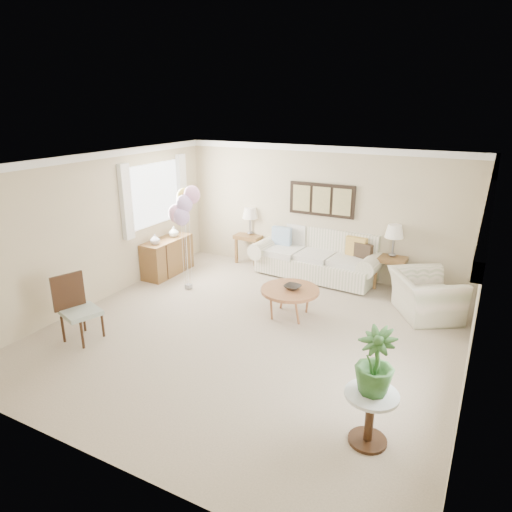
# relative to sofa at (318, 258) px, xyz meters

# --- Properties ---
(ground_plane) EXTENTS (6.00, 6.00, 0.00)m
(ground_plane) POSITION_rel_sofa_xyz_m (-0.04, -2.80, -0.38)
(ground_plane) COLOR #B8A68E
(room_shell) EXTENTS (6.04, 6.04, 2.60)m
(room_shell) POSITION_rel_sofa_xyz_m (-0.15, -2.70, 1.25)
(room_shell) COLOR #C6B890
(room_shell) RESTS_ON ground
(wall_art_triptych) EXTENTS (1.35, 0.06, 0.65)m
(wall_art_triptych) POSITION_rel_sofa_xyz_m (-0.04, 0.17, 1.17)
(wall_art_triptych) COLOR black
(wall_art_triptych) RESTS_ON ground
(sofa) EXTENTS (2.68, 1.16, 0.96)m
(sofa) POSITION_rel_sofa_xyz_m (0.00, 0.00, 0.00)
(sofa) COLOR beige
(sofa) RESTS_ON ground
(end_table_left) EXTENTS (0.58, 0.53, 0.64)m
(end_table_left) POSITION_rel_sofa_xyz_m (-1.64, 0.15, 0.15)
(end_table_left) COLOR brown
(end_table_left) RESTS_ON ground
(end_table_right) EXTENTS (0.58, 0.53, 0.63)m
(end_table_right) POSITION_rel_sofa_xyz_m (1.43, 0.08, 0.15)
(end_table_right) COLOR brown
(end_table_right) RESTS_ON ground
(lamp_left) EXTENTS (0.34, 0.34, 0.60)m
(lamp_left) POSITION_rel_sofa_xyz_m (-1.64, 0.15, 0.71)
(lamp_left) COLOR gray
(lamp_left) RESTS_ON end_table_left
(lamp_right) EXTENTS (0.35, 0.35, 0.61)m
(lamp_right) POSITION_rel_sofa_xyz_m (1.43, 0.08, 0.72)
(lamp_right) COLOR gray
(lamp_right) RESTS_ON end_table_right
(coffee_table) EXTENTS (0.97, 0.97, 0.49)m
(coffee_table) POSITION_rel_sofa_xyz_m (0.23, -1.96, 0.07)
(coffee_table) COLOR #9B6540
(coffee_table) RESTS_ON ground
(decor_bowl) EXTENTS (0.31, 0.31, 0.07)m
(decor_bowl) POSITION_rel_sofa_xyz_m (0.27, -1.94, 0.14)
(decor_bowl) COLOR #29241F
(decor_bowl) RESTS_ON coffee_table
(armchair) EXTENTS (1.40, 1.45, 0.72)m
(armchair) POSITION_rel_sofa_xyz_m (2.20, -0.88, -0.02)
(armchair) COLOR beige
(armchair) RESTS_ON ground
(side_table) EXTENTS (0.55, 0.55, 0.60)m
(side_table) POSITION_rel_sofa_xyz_m (2.16, -4.30, 0.07)
(side_table) COLOR silver
(side_table) RESTS_ON ground
(potted_plant) EXTENTS (0.52, 0.52, 0.71)m
(potted_plant) POSITION_rel_sofa_xyz_m (2.15, -4.28, 0.57)
(potted_plant) COLOR #244E1D
(potted_plant) RESTS_ON side_table
(accent_chair) EXTENTS (0.63, 0.63, 1.01)m
(accent_chair) POSITION_rel_sofa_xyz_m (-2.26, -4.11, 0.14)
(accent_chair) COLOR #96A395
(accent_chair) RESTS_ON ground
(credenza) EXTENTS (0.46, 1.20, 0.74)m
(credenza) POSITION_rel_sofa_xyz_m (-2.80, -1.30, -0.01)
(credenza) COLOR brown
(credenza) RESTS_ON ground
(vase_white) EXTENTS (0.21, 0.21, 0.20)m
(vase_white) POSITION_rel_sofa_xyz_m (-2.78, -1.67, 0.46)
(vase_white) COLOR silver
(vase_white) RESTS_ON credenza
(vase_sage) EXTENTS (0.21, 0.21, 0.21)m
(vase_sage) POSITION_rel_sofa_xyz_m (-2.78, -1.07, 0.47)
(vase_sage) COLOR silver
(vase_sage) RESTS_ON credenza
(balloon_cluster) EXTENTS (0.51, 0.57, 1.98)m
(balloon_cluster) POSITION_rel_sofa_xyz_m (-1.94, -1.80, 1.24)
(balloon_cluster) COLOR gray
(balloon_cluster) RESTS_ON ground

